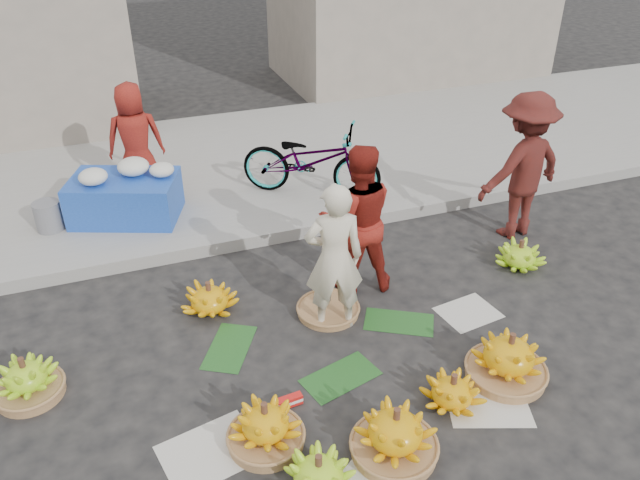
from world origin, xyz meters
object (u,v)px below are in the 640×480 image
object	(u,v)px
banana_bunch_4	(508,359)
flower_table	(125,195)
vendor_cream	(334,258)
bicycle	(311,160)
banana_bunch_0	(265,427)

from	to	relation	value
banana_bunch_4	flower_table	bearing A→B (deg)	125.91
vendor_cream	bicycle	bearing A→B (deg)	-93.21
banana_bunch_0	banana_bunch_4	xyz separation A→B (m)	(2.10, -0.01, 0.03)
banana_bunch_4	vendor_cream	bearing A→B (deg)	133.52
banana_bunch_0	banana_bunch_4	bearing A→B (deg)	-0.37
banana_bunch_0	bicycle	bearing A→B (deg)	65.52
banana_bunch_0	bicycle	world-z (taller)	bicycle
flower_table	bicycle	size ratio (longest dim) A/B	0.79
banana_bunch_0	flower_table	xyz separation A→B (m)	(-0.63, 3.76, 0.24)
banana_bunch_4	bicycle	bearing A→B (deg)	97.59
banana_bunch_4	vendor_cream	distance (m)	1.70
banana_bunch_0	banana_bunch_4	distance (m)	2.10
vendor_cream	bicycle	xyz separation A→B (m)	(0.64, 2.41, -0.15)
banana_bunch_0	bicycle	distance (m)	3.95
vendor_cream	bicycle	world-z (taller)	vendor_cream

